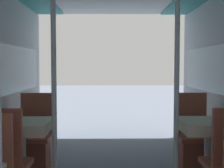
% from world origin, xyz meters
% --- Properties ---
extents(dining_table_left_1, '(0.60, 0.60, 0.76)m').
position_xyz_m(dining_table_left_1, '(-1.00, 2.48, 0.65)').
color(dining_table_left_1, '#4C4C51').
rests_on(dining_table_left_1, ground_plane).
extents(chair_left_far_1, '(0.41, 0.41, 0.99)m').
position_xyz_m(chair_left_far_1, '(-1.00, 3.05, 0.30)').
color(chair_left_far_1, brown).
rests_on(chair_left_far_1, ground_plane).
extents(support_pole_left_1, '(0.06, 0.06, 2.26)m').
position_xyz_m(support_pole_left_1, '(-0.65, 2.48, 1.13)').
color(support_pole_left_1, silver).
rests_on(support_pole_left_1, ground_plane).
extents(dining_table_right_1, '(0.60, 0.60, 0.76)m').
position_xyz_m(dining_table_right_1, '(1.00, 2.48, 0.65)').
color(dining_table_right_1, '#4C4C51').
rests_on(dining_table_right_1, ground_plane).
extents(chair_right_far_1, '(0.41, 0.41, 0.99)m').
position_xyz_m(chair_right_far_1, '(1.00, 3.05, 0.30)').
color(chair_right_far_1, brown).
rests_on(chair_right_far_1, ground_plane).
extents(support_pole_right_1, '(0.06, 0.06, 2.26)m').
position_xyz_m(support_pole_right_1, '(0.65, 2.48, 1.13)').
color(support_pole_right_1, silver).
rests_on(support_pole_right_1, ground_plane).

